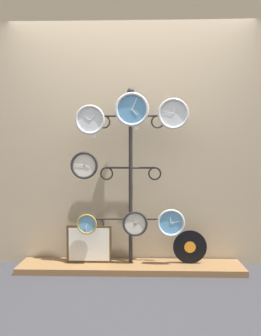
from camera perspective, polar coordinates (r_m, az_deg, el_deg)
ground_plane at (r=3.06m, az=-0.20°, el=-19.59°), size 12.00×12.00×0.00m
shop_wall at (r=3.40m, az=0.10°, el=6.78°), size 4.40×0.04×2.80m
low_shelf at (r=3.37m, az=-0.00°, el=-16.85°), size 2.20×0.36×0.06m
display_stand at (r=3.28m, az=0.02°, el=-6.04°), size 0.76×0.36×1.79m
clock_top_left at (r=3.18m, az=-7.07°, el=8.32°), size 0.29×0.04×0.29m
clock_top_center at (r=3.15m, az=0.24°, el=10.16°), size 0.33×0.04×0.33m
clock_top_right at (r=3.16m, az=7.46°, el=9.35°), size 0.30×0.04×0.30m
clock_middle_left at (r=3.19m, az=-8.05°, el=0.46°), size 0.27×0.04×0.27m
clock_bottom_left at (r=3.25m, az=-7.61°, el=-9.66°), size 0.20×0.04×0.20m
clock_bottom_center at (r=3.23m, az=0.81°, el=-9.66°), size 0.25×0.04×0.25m
clock_bottom_right at (r=3.23m, az=7.07°, el=-9.46°), size 0.27×0.04×0.27m
vinyl_record at (r=3.37m, az=10.31°, el=-13.39°), size 0.33×0.01×0.33m
picture_frame at (r=3.37m, az=-7.22°, el=-13.03°), size 0.45×0.02×0.37m
price_tag_upper at (r=3.16m, az=-6.35°, el=5.52°), size 0.04×0.00×0.03m
price_tag_mid at (r=3.13m, az=1.06°, el=7.00°), size 0.04×0.00×0.03m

